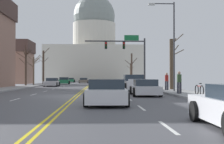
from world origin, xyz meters
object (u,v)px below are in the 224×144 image
Objects in this scene: sedan_near_03 at (107,92)px; pedestrian_00 at (179,81)px; sedan_oncoming_00 at (52,82)px; sedan_oncoming_02 at (84,81)px; signal_gantry at (128,50)px; sedan_near_02 at (145,88)px; pickup_truck_near_01 at (134,84)px; bicycle_parked at (199,90)px; street_lamp_right at (171,38)px; sedan_oncoming_03 at (71,80)px; pedestrian_01 at (167,80)px; sedan_near_00 at (131,84)px; sedan_oncoming_01 at (64,81)px.

pedestrian_00 is at bearing 51.86° from sedan_near_03.
sedan_oncoming_00 is 0.97× the size of sedan_oncoming_02.
signal_gantry reaches higher than sedan_near_02.
sedan_near_03 is 51.44m from sedan_oncoming_02.
signal_gantry is at bearing -75.37° from sedan_oncoming_02.
pickup_truck_near_01 reaches higher than sedan_near_02.
pickup_truck_near_01 is 1.26× the size of sedan_oncoming_00.
pedestrian_00 reaches higher than sedan_oncoming_00.
bicycle_parked is (3.14, -18.72, -4.41)m from signal_gantry.
street_lamp_right is at bearing 53.72° from sedan_near_02.
street_lamp_right reaches higher than sedan_near_03.
bicycle_parked is at bearing -75.74° from sedan_oncoming_03.
sedan_near_03 is at bearing -83.00° from sedan_oncoming_03.
sedan_oncoming_00 reaches higher than sedan_near_02.
sedan_oncoming_03 is at bearing 106.05° from pedestrian_01.
sedan_near_00 is 0.92× the size of sedan_near_03.
signal_gantry is 5.84m from sedan_near_00.
sedan_near_02 is at bearing -74.21° from sedan_oncoming_01.
street_lamp_right is 1.69× the size of sedan_near_03.
sedan_near_03 reaches higher than sedan_near_00.
pedestrian_00 reaches higher than pedestrian_01.
pedestrian_01 is 0.93× the size of bicycle_parked.
pedestrian_00 is (5.60, 7.13, 0.46)m from sedan_near_03.
street_lamp_right is 4.76× the size of pedestrian_01.
sedan_oncoming_02 is 39.29m from pedestrian_01.
sedan_near_03 is 2.80× the size of pedestrian_00.
street_lamp_right reaches higher than sedan_near_00.
sedan_near_03 is 43.16m from sedan_oncoming_01.
sedan_oncoming_02 is 1.04× the size of sedan_oncoming_03.
sedan_near_02 is at bearing -65.08° from sedan_oncoming_00.
sedan_oncoming_01 is 2.60× the size of pedestrian_01.
signal_gantry is 4.47× the size of bicycle_parked.
sedan_near_00 is at bearing -74.91° from sedan_oncoming_03.
signal_gantry is at bearing 89.80° from sedan_near_00.
street_lamp_right is 1.65× the size of sedan_near_02.
pedestrian_01 is at bearing -50.18° from sedan_oncoming_00.
sedan_oncoming_00 is at bearing 120.22° from pedestrian_00.
sedan_oncoming_00 reaches higher than sedan_oncoming_02.
sedan_oncoming_02 is 2.80× the size of pedestrian_00.
sedan_near_03 is 8.40m from bicycle_parked.
sedan_near_03 is (-3.03, -7.08, 0.05)m from sedan_near_02.
pedestrian_01 is at bearing 93.29° from bicycle_parked.
street_lamp_right reaches higher than pedestrian_00.
sedan_near_03 is (-3.37, -24.03, -4.30)m from signal_gantry.
sedan_oncoming_02 is at bearing 98.71° from sedan_near_02.
sedan_near_00 is at bearing -40.61° from sedan_oncoming_00.
sedan_near_02 is at bearing 153.15° from bicycle_parked.
sedan_oncoming_00 is at bearing 114.92° from sedan_near_02.
pedestrian_00 is 6.13m from pedestrian_01.
sedan_oncoming_01 is at bearing 109.94° from bicycle_parked.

